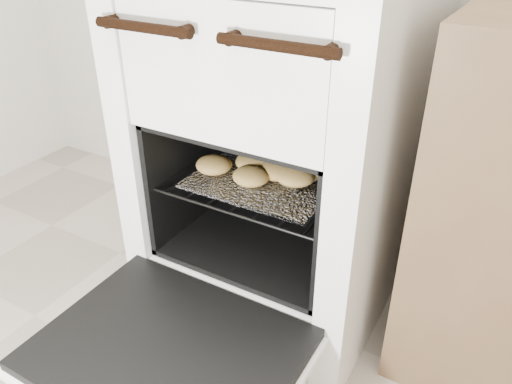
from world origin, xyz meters
TOP-DOWN VIEW (x-y plane):
  - stove at (-0.12, 1.16)m, footprint 0.61×0.68m
  - oven_door at (-0.12, 0.64)m, footprint 0.55×0.43m
  - oven_rack at (-0.12, 1.09)m, footprint 0.45×0.43m
  - foil_sheet at (-0.12, 1.07)m, footprint 0.35×0.31m
  - baked_rolls at (-0.11, 1.09)m, footprint 0.34×0.30m

SIDE VIEW (x-z plane):
  - oven_door at x=-0.12m, z-range 0.19..0.22m
  - oven_rack at x=-0.12m, z-range 0.41..0.42m
  - foil_sheet at x=-0.12m, z-range 0.42..0.43m
  - baked_rolls at x=-0.11m, z-range 0.42..0.47m
  - stove at x=-0.12m, z-range -0.01..0.93m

